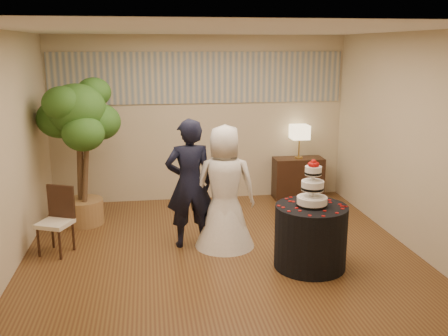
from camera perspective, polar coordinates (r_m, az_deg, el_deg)
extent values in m
cube|color=brown|center=(6.52, -0.34, -9.87)|extent=(5.00, 5.00, 0.00)
cube|color=white|center=(5.98, -0.38, 15.55)|extent=(5.00, 5.00, 0.00)
cube|color=beige|center=(8.54, -2.81, 5.58)|extent=(5.00, 0.06, 2.80)
cube|color=beige|center=(3.72, 5.27, -5.33)|extent=(5.00, 0.06, 2.80)
cube|color=beige|center=(6.25, -23.67, 1.39)|extent=(0.06, 5.00, 2.80)
cube|color=beige|center=(6.91, 20.64, 2.76)|extent=(0.06, 5.00, 2.80)
cube|color=#9A9C90|center=(8.45, -2.85, 10.26)|extent=(4.90, 0.02, 0.85)
imported|color=black|center=(6.55, -3.97, -1.79)|extent=(0.66, 0.46, 1.72)
imported|color=white|center=(6.54, 0.09, -2.16)|extent=(0.91, 0.90, 1.64)
cylinder|color=black|center=(6.14, 9.85, -7.72)|extent=(1.04, 1.04, 0.77)
cube|color=black|center=(8.87, 8.45, -1.13)|extent=(0.86, 0.39, 0.72)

